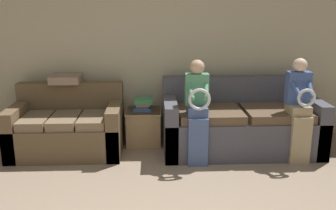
{
  "coord_description": "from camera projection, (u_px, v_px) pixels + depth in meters",
  "views": [
    {
      "loc": [
        -0.17,
        -2.31,
        1.85
      ],
      "look_at": [
        0.0,
        1.7,
        0.77
      ],
      "focal_mm": 40.0,
      "sensor_mm": 36.0,
      "label": 1
    }
  ],
  "objects": [
    {
      "name": "wall_back",
      "position": [
        164.0,
        48.0,
        5.15
      ],
      "size": [
        7.91,
        0.06,
        2.55
      ],
      "color": "#BCB293",
      "rests_on": "ground_plane"
    },
    {
      "name": "side_shelf",
      "position": [
        144.0,
        126.0,
        5.13
      ],
      "size": [
        0.48,
        0.47,
        0.47
      ],
      "color": "tan",
      "rests_on": "ground_plane"
    },
    {
      "name": "throw_pillow",
      "position": [
        66.0,
        79.0,
        4.95
      ],
      "size": [
        0.39,
        0.39,
        0.1
      ],
      "color": "gray",
      "rests_on": "couch_side"
    },
    {
      "name": "book_stack",
      "position": [
        143.0,
        104.0,
        5.04
      ],
      "size": [
        0.26,
        0.29,
        0.17
      ],
      "color": "#33569E",
      "rests_on": "side_shelf"
    },
    {
      "name": "couch_main",
      "position": [
        240.0,
        124.0,
        4.89
      ],
      "size": [
        1.99,
        0.93,
        0.92
      ],
      "color": "#4C4C56",
      "rests_on": "ground_plane"
    },
    {
      "name": "child_right_seated",
      "position": [
        299.0,
        105.0,
        4.45
      ],
      "size": [
        0.28,
        0.37,
        1.24
      ],
      "color": "tan",
      "rests_on": "ground_plane"
    },
    {
      "name": "couch_side",
      "position": [
        68.0,
        128.0,
        4.83
      ],
      "size": [
        1.39,
        0.86,
        0.85
      ],
      "color": "brown",
      "rests_on": "ground_plane"
    },
    {
      "name": "child_left_seated",
      "position": [
        197.0,
        107.0,
        4.4
      ],
      "size": [
        0.28,
        0.37,
        1.23
      ],
      "color": "#475B8E",
      "rests_on": "ground_plane"
    }
  ]
}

